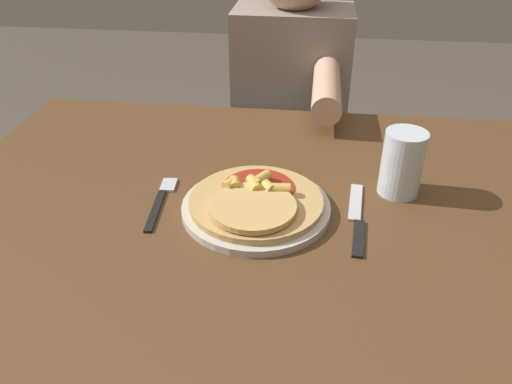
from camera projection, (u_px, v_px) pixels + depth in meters
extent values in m
cube|color=brown|center=(259.00, 216.00, 0.91)|extent=(1.24, 0.91, 0.03)
cylinder|color=brown|center=(91.00, 231.00, 1.51)|extent=(0.06, 0.06, 0.74)
cylinder|color=brown|center=(475.00, 261.00, 1.39)|extent=(0.06, 0.06, 0.74)
cylinder|color=beige|center=(256.00, 207.00, 0.89)|extent=(0.27, 0.27, 0.01)
cylinder|color=tan|center=(256.00, 201.00, 0.89)|extent=(0.24, 0.24, 0.01)
cylinder|color=#9E2819|center=(258.00, 187.00, 0.91)|extent=(0.13, 0.13, 0.00)
cylinder|color=tan|center=(253.00, 207.00, 0.85)|extent=(0.15, 0.15, 0.01)
cylinder|color=gold|center=(264.00, 178.00, 0.92)|extent=(0.04, 0.04, 0.02)
cylinder|color=gold|center=(235.00, 184.00, 0.90)|extent=(0.03, 0.03, 0.02)
cylinder|color=gold|center=(281.00, 189.00, 0.89)|extent=(0.03, 0.02, 0.02)
cylinder|color=gold|center=(269.00, 187.00, 0.89)|extent=(0.03, 0.03, 0.02)
cylinder|color=gold|center=(254.00, 182.00, 0.91)|extent=(0.03, 0.03, 0.02)
cylinder|color=gold|center=(230.00, 184.00, 0.90)|extent=(0.03, 0.03, 0.02)
cylinder|color=gold|center=(255.00, 186.00, 0.90)|extent=(0.03, 0.03, 0.02)
cube|color=black|center=(155.00, 210.00, 0.90)|extent=(0.03, 0.13, 0.00)
cube|color=silver|center=(169.00, 185.00, 0.97)|extent=(0.03, 0.05, 0.00)
cube|color=black|center=(358.00, 238.00, 0.83)|extent=(0.03, 0.10, 0.00)
cube|color=silver|center=(356.00, 202.00, 0.92)|extent=(0.03, 0.12, 0.00)
cylinder|color=silver|center=(402.00, 163.00, 0.92)|extent=(0.08, 0.08, 0.12)
cylinder|color=#2D2D38|center=(265.00, 218.00, 1.80)|extent=(0.11, 0.11, 0.46)
cylinder|color=#2D2D38|center=(307.00, 221.00, 1.78)|extent=(0.11, 0.11, 0.46)
cube|color=gray|center=(291.00, 92.00, 1.53)|extent=(0.34, 0.22, 0.50)
cylinder|color=tan|center=(327.00, 88.00, 1.24)|extent=(0.07, 0.30, 0.07)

